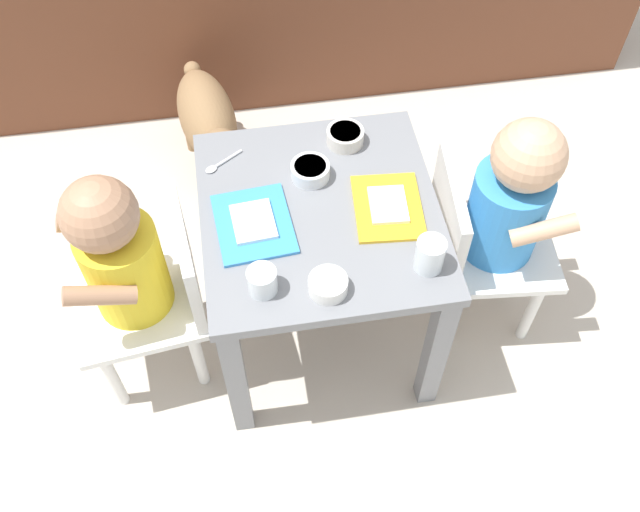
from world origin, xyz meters
The scene contains 13 objects.
ground_plane centered at (0.00, 0.00, 0.00)m, with size 7.00×7.00×0.00m, color beige.
dining_table centered at (0.00, 0.00, 0.38)m, with size 0.50×0.53×0.47m.
seated_child_left centered at (-0.41, -0.02, 0.40)m, with size 0.31×0.31×0.64m.
seated_child_right centered at (0.41, 0.00, 0.40)m, with size 0.31×0.31×0.64m.
dog centered at (-0.23, 0.59, 0.20)m, with size 0.21×0.45×0.31m.
food_tray_left centered at (-0.14, -0.02, 0.47)m, with size 0.17×0.20×0.02m.
food_tray_right centered at (0.14, -0.02, 0.47)m, with size 0.16×0.19×0.02m.
water_cup_left centered at (0.19, -0.18, 0.50)m, with size 0.06×0.06×0.07m.
water_cup_right centered at (-0.14, -0.18, 0.49)m, with size 0.06×0.06×0.06m.
cereal_bowl_right_side centered at (-0.02, -0.20, 0.48)m, with size 0.08×0.08×0.03m.
veggie_bowl_far centered at (0.09, 0.19, 0.49)m, with size 0.08×0.08×0.03m.
cereal_bowl_left_side centered at (-0.01, 0.10, 0.49)m, with size 0.08×0.08×0.03m.
spoon_by_left_tray centered at (-0.20, 0.16, 0.47)m, with size 0.09×0.07×0.01m.
Camera 1 is at (-0.15, -0.94, 1.61)m, focal length 39.80 mm.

